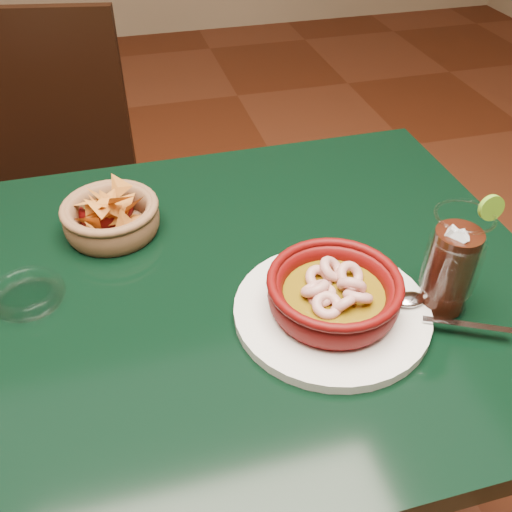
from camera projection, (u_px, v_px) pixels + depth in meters
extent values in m
cube|color=black|center=(165.00, 303.00, 0.87)|extent=(1.20, 0.80, 0.04)
cylinder|color=black|center=(369.00, 281.00, 1.47)|extent=(0.06, 0.06, 0.71)
cube|color=black|center=(50.00, 225.00, 1.47)|extent=(0.51, 0.51, 0.04)
cylinder|color=black|center=(129.00, 337.00, 1.48)|extent=(0.04, 0.04, 0.47)
cylinder|color=black|center=(18.00, 253.00, 1.75)|extent=(0.04, 0.04, 0.47)
cylinder|color=black|center=(141.00, 247.00, 1.77)|extent=(0.04, 0.04, 0.47)
cube|color=black|center=(43.00, 100.00, 1.46)|extent=(0.42, 0.11, 0.46)
cylinder|color=silver|center=(332.00, 311.00, 0.82)|extent=(0.28, 0.28, 0.02)
cylinder|color=#4A0505|center=(332.00, 305.00, 0.81)|extent=(0.17, 0.17, 0.01)
torus|color=#4A0505|center=(334.00, 294.00, 0.80)|extent=(0.21, 0.21, 0.04)
torus|color=#4A0505|center=(335.00, 282.00, 0.79)|extent=(0.19, 0.19, 0.01)
cylinder|color=#5F4909|center=(334.00, 294.00, 0.80)|extent=(0.14, 0.14, 0.01)
torus|color=#CC9A8E|center=(352.00, 286.00, 0.79)|extent=(0.06, 0.05, 0.05)
torus|color=#CC9A8E|center=(350.00, 275.00, 0.82)|extent=(0.05, 0.05, 0.04)
torus|color=#CC9A8E|center=(332.00, 269.00, 0.82)|extent=(0.06, 0.06, 0.04)
torus|color=#CC9A8E|center=(319.00, 279.00, 0.82)|extent=(0.06, 0.06, 0.04)
torus|color=#CC9A8E|center=(315.00, 289.00, 0.79)|extent=(0.05, 0.04, 0.05)
torus|color=#CC9A8E|center=(322.00, 296.00, 0.79)|extent=(0.05, 0.05, 0.03)
torus|color=#CC9A8E|center=(327.00, 305.00, 0.77)|extent=(0.06, 0.06, 0.03)
torus|color=#CC9A8E|center=(344.00, 305.00, 0.77)|extent=(0.05, 0.05, 0.05)
torus|color=#CC9A8E|center=(358.00, 297.00, 0.78)|extent=(0.05, 0.05, 0.05)
cube|color=silver|center=(467.00, 325.00, 0.78)|extent=(0.11, 0.06, 0.00)
ellipsoid|color=silver|center=(410.00, 299.00, 0.82)|extent=(0.05, 0.03, 0.01)
cylinder|color=brown|center=(114.00, 229.00, 0.98)|extent=(0.14, 0.14, 0.01)
torus|color=brown|center=(112.00, 218.00, 0.97)|extent=(0.20, 0.20, 0.06)
torus|color=brown|center=(109.00, 207.00, 0.95)|extent=(0.16, 0.16, 0.01)
cone|color=#BF6D24|center=(94.00, 217.00, 0.96)|extent=(0.08, 0.03, 0.08)
cone|color=#BF6D24|center=(123.00, 205.00, 0.96)|extent=(0.07, 0.06, 0.06)
cone|color=#BF6D24|center=(92.00, 227.00, 0.93)|extent=(0.05, 0.08, 0.07)
cone|color=#BF6D24|center=(92.00, 221.00, 0.94)|extent=(0.08, 0.04, 0.08)
cone|color=#BF6D24|center=(132.00, 219.00, 0.96)|extent=(0.08, 0.08, 0.03)
cone|color=#BF6D24|center=(100.00, 207.00, 0.93)|extent=(0.07, 0.08, 0.04)
cone|color=#BF6D24|center=(99.00, 210.00, 0.95)|extent=(0.07, 0.06, 0.05)
cone|color=#BF6D24|center=(100.00, 207.00, 0.97)|extent=(0.04, 0.07, 0.06)
cone|color=#BF6D24|center=(109.00, 205.00, 0.95)|extent=(0.07, 0.05, 0.06)
cone|color=#BF6D24|center=(118.00, 187.00, 0.97)|extent=(0.06, 0.06, 0.07)
cone|color=#BF6D24|center=(115.00, 216.00, 0.97)|extent=(0.06, 0.06, 0.05)
cone|color=#BF6D24|center=(117.00, 199.00, 0.94)|extent=(0.08, 0.05, 0.06)
cone|color=#BF6D24|center=(112.00, 209.00, 0.97)|extent=(0.07, 0.06, 0.03)
cone|color=#BF6D24|center=(98.00, 196.00, 0.97)|extent=(0.05, 0.07, 0.05)
cone|color=#BF6D24|center=(88.00, 202.00, 0.96)|extent=(0.08, 0.07, 0.03)
cone|color=#BF6D24|center=(125.00, 225.00, 0.95)|extent=(0.06, 0.04, 0.07)
cone|color=#BF6D24|center=(131.00, 205.00, 0.95)|extent=(0.07, 0.05, 0.07)
cone|color=#BF6D24|center=(109.00, 204.00, 0.95)|extent=(0.07, 0.05, 0.07)
cylinder|color=#4A0505|center=(106.00, 215.00, 1.02)|extent=(0.09, 0.09, 0.01)
torus|color=#4A0505|center=(104.00, 207.00, 1.01)|extent=(0.12, 0.12, 0.04)
cylinder|color=#3A5319|center=(104.00, 204.00, 1.00)|extent=(0.07, 0.07, 0.01)
sphere|color=#3A5319|center=(98.00, 197.00, 1.01)|extent=(0.02, 0.02, 0.02)
sphere|color=#3A5319|center=(113.00, 201.00, 1.00)|extent=(0.02, 0.02, 0.02)
sphere|color=#3A5319|center=(108.00, 201.00, 1.00)|extent=(0.02, 0.02, 0.02)
sphere|color=#3A5319|center=(95.00, 206.00, 0.99)|extent=(0.02, 0.02, 0.02)
sphere|color=#3A5319|center=(106.00, 201.00, 1.00)|extent=(0.02, 0.02, 0.02)
cylinder|color=white|center=(440.00, 304.00, 0.84)|extent=(0.08, 0.08, 0.01)
torus|color=white|center=(452.00, 263.00, 0.79)|extent=(0.16, 0.16, 0.09)
cylinder|color=black|center=(450.00, 270.00, 0.80)|extent=(0.06, 0.06, 0.13)
cube|color=silver|center=(465.00, 251.00, 0.76)|extent=(0.03, 0.03, 0.03)
cube|color=silver|center=(452.00, 240.00, 0.77)|extent=(0.03, 0.03, 0.03)
cube|color=silver|center=(459.00, 241.00, 0.76)|extent=(0.03, 0.03, 0.03)
cube|color=silver|center=(452.00, 236.00, 0.76)|extent=(0.03, 0.03, 0.03)
cube|color=silver|center=(460.00, 239.00, 0.75)|extent=(0.03, 0.03, 0.03)
torus|color=white|center=(465.00, 216.00, 0.74)|extent=(0.08, 0.08, 0.00)
cylinder|color=#5B931C|center=(491.00, 208.00, 0.74)|extent=(0.04, 0.01, 0.04)
cylinder|color=white|center=(29.00, 299.00, 0.85)|extent=(0.09, 0.09, 0.01)
torus|color=white|center=(27.00, 293.00, 0.84)|extent=(0.12, 0.12, 0.03)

